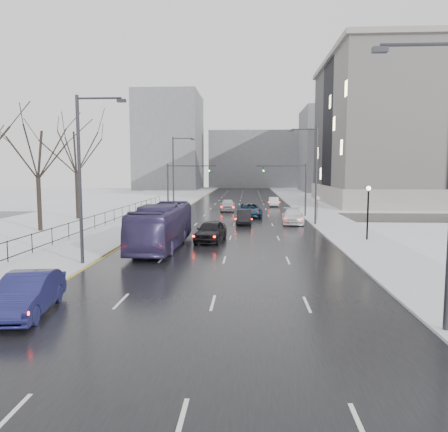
% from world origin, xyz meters
% --- Properties ---
extents(road, '(16.00, 150.00, 0.04)m').
position_xyz_m(road, '(0.00, 60.00, 0.02)').
color(road, black).
rests_on(road, ground).
extents(cross_road, '(130.00, 10.00, 0.04)m').
position_xyz_m(cross_road, '(0.00, 48.00, 0.02)').
color(cross_road, black).
rests_on(cross_road, ground).
extents(sidewalk_left, '(5.00, 150.00, 0.16)m').
position_xyz_m(sidewalk_left, '(-10.50, 60.00, 0.08)').
color(sidewalk_left, silver).
rests_on(sidewalk_left, ground).
extents(sidewalk_right, '(5.00, 150.00, 0.16)m').
position_xyz_m(sidewalk_right, '(10.50, 60.00, 0.08)').
color(sidewalk_right, silver).
rests_on(sidewalk_right, ground).
extents(park_strip, '(14.00, 150.00, 0.12)m').
position_xyz_m(park_strip, '(-20.00, 60.00, 0.06)').
color(park_strip, white).
rests_on(park_strip, ground).
extents(tree_park_d, '(8.75, 8.75, 12.50)m').
position_xyz_m(tree_park_d, '(-17.80, 34.00, 0.00)').
color(tree_park_d, black).
rests_on(tree_park_d, ground).
extents(tree_park_e, '(9.45, 9.45, 13.50)m').
position_xyz_m(tree_park_e, '(-18.20, 44.00, 0.00)').
color(tree_park_e, black).
rests_on(tree_park_e, ground).
extents(iron_fence, '(0.06, 70.00, 1.30)m').
position_xyz_m(iron_fence, '(-13.00, 30.00, 0.91)').
color(iron_fence, black).
rests_on(iron_fence, sidewalk_left).
extents(streetlight_r_near, '(2.95, 0.25, 10.00)m').
position_xyz_m(streetlight_r_near, '(8.17, 10.00, 5.62)').
color(streetlight_r_near, '#2D2D33').
rests_on(streetlight_r_near, ground).
extents(streetlight_r_mid, '(2.95, 0.25, 10.00)m').
position_xyz_m(streetlight_r_mid, '(8.17, 40.00, 5.62)').
color(streetlight_r_mid, '#2D2D33').
rests_on(streetlight_r_mid, ground).
extents(streetlight_l_near, '(2.95, 0.25, 10.00)m').
position_xyz_m(streetlight_l_near, '(-8.17, 20.00, 5.62)').
color(streetlight_l_near, '#2D2D33').
rests_on(streetlight_l_near, ground).
extents(streetlight_l_far, '(2.95, 0.25, 10.00)m').
position_xyz_m(streetlight_l_far, '(-8.17, 52.00, 5.62)').
color(streetlight_l_far, '#2D2D33').
rests_on(streetlight_l_far, ground).
extents(lamppost_r_mid, '(0.36, 0.36, 4.28)m').
position_xyz_m(lamppost_r_mid, '(11.00, 30.00, 2.94)').
color(lamppost_r_mid, black).
rests_on(lamppost_r_mid, sidewalk_right).
extents(mast_signal_right, '(6.10, 0.33, 6.50)m').
position_xyz_m(mast_signal_right, '(7.33, 48.00, 4.11)').
color(mast_signal_right, '#2D2D33').
rests_on(mast_signal_right, ground).
extents(mast_signal_left, '(6.10, 0.33, 6.50)m').
position_xyz_m(mast_signal_left, '(-7.33, 48.00, 4.11)').
color(mast_signal_left, '#2D2D33').
rests_on(mast_signal_left, ground).
extents(no_uturn_sign, '(0.60, 0.06, 2.70)m').
position_xyz_m(no_uturn_sign, '(9.20, 44.00, 2.30)').
color(no_uturn_sign, '#2D2D33').
rests_on(no_uturn_sign, sidewalk_right).
extents(civic_building, '(41.00, 31.00, 24.80)m').
position_xyz_m(civic_building, '(35.00, 72.00, 11.21)').
color(civic_building, gray).
rests_on(civic_building, ground).
extents(bldg_far_right, '(24.00, 20.00, 22.00)m').
position_xyz_m(bldg_far_right, '(28.00, 115.00, 11.00)').
color(bldg_far_right, slate).
rests_on(bldg_far_right, ground).
extents(bldg_far_left, '(18.00, 22.00, 28.00)m').
position_xyz_m(bldg_far_left, '(-22.00, 125.00, 14.00)').
color(bldg_far_left, slate).
rests_on(bldg_far_left, ground).
extents(bldg_far_center, '(30.00, 18.00, 18.00)m').
position_xyz_m(bldg_far_center, '(4.00, 140.00, 9.00)').
color(bldg_far_center, slate).
rests_on(bldg_far_center, ground).
extents(sedan_left_near, '(2.34, 5.06, 1.61)m').
position_xyz_m(sedan_left_near, '(-7.20, 11.16, 0.84)').
color(sedan_left_near, '#1B1D52').
rests_on(sedan_left_near, road).
extents(bus, '(2.83, 11.47, 3.19)m').
position_xyz_m(bus, '(-4.80, 26.13, 1.63)').
color(bus, '#3A305E').
rests_on(bus, road).
extents(sedan_center_near, '(2.61, 5.14, 1.68)m').
position_xyz_m(sedan_center_near, '(-1.48, 29.06, 0.88)').
color(sedan_center_near, black).
rests_on(sedan_center_near, road).
extents(sedan_right_near, '(1.58, 4.48, 1.47)m').
position_xyz_m(sedan_right_near, '(1.04, 40.47, 0.78)').
color(sedan_right_near, black).
rests_on(sedan_right_near, road).
extents(sedan_right_cross, '(3.23, 6.06, 1.62)m').
position_xyz_m(sedan_right_cross, '(1.63, 47.77, 0.85)').
color(sedan_right_cross, navy).
rests_on(sedan_right_cross, road).
extents(sedan_right_far, '(2.52, 5.52, 1.57)m').
position_xyz_m(sedan_right_far, '(6.21, 41.15, 0.82)').
color(sedan_right_far, white).
rests_on(sedan_right_far, road).
extents(sedan_center_far, '(2.12, 4.97, 1.67)m').
position_xyz_m(sedan_center_far, '(-1.38, 55.09, 0.88)').
color(sedan_center_far, '#B2B2B7').
rests_on(sedan_center_far, road).
extents(sedan_right_distant, '(1.57, 4.25, 1.39)m').
position_xyz_m(sedan_right_distant, '(5.47, 63.57, 0.73)').
color(sedan_right_distant, white).
rests_on(sedan_right_distant, road).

